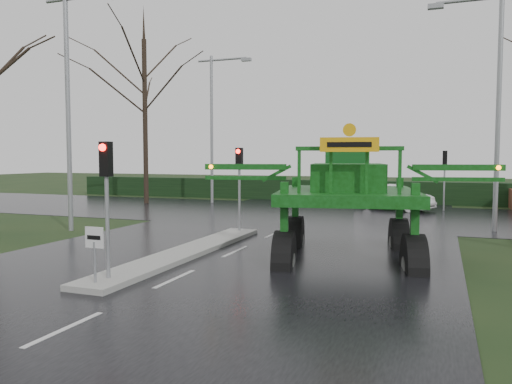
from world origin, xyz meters
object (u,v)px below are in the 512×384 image
(keep_left_sign, at_px, (95,246))
(traffic_signal_mid, at_px, (239,171))
(white_sedan, at_px, (394,210))
(crop_sprayer, at_px, (285,182))
(traffic_signal_far, at_px, (445,167))
(street_light_left_near, at_px, (73,89))
(street_light_right, at_px, (491,89))
(street_light_left_far, at_px, (216,115))
(traffic_signal_near, at_px, (106,180))

(keep_left_sign, relative_size, traffic_signal_mid, 0.38)
(white_sedan, bearing_deg, crop_sprayer, -164.02)
(traffic_signal_far, xyz_separation_m, street_light_left_near, (-14.69, -14.01, 3.40))
(street_light_right, relative_size, street_light_left_far, 1.00)
(traffic_signal_mid, distance_m, white_sedan, 13.09)
(traffic_signal_mid, relative_size, crop_sprayer, 0.39)
(keep_left_sign, bearing_deg, traffic_signal_near, 90.00)
(traffic_signal_mid, relative_size, white_sedan, 0.78)
(traffic_signal_near, height_order, traffic_signal_far, same)
(traffic_signal_near, relative_size, street_light_left_far, 0.35)
(traffic_signal_near, xyz_separation_m, street_light_left_near, (-6.89, 7.01, 3.40))
(traffic_signal_mid, xyz_separation_m, traffic_signal_far, (7.80, 12.52, 0.00))
(white_sedan, bearing_deg, street_light_left_far, 108.43)
(traffic_signal_near, xyz_separation_m, street_light_right, (9.49, 13.01, 3.40))
(street_light_left_near, height_order, street_light_right, same)
(keep_left_sign, relative_size, crop_sprayer, 0.15)
(street_light_left_far, bearing_deg, traffic_signal_mid, -61.14)
(keep_left_sign, bearing_deg, street_light_left_near, 132.59)
(street_light_right, bearing_deg, street_light_left_far, 153.98)
(keep_left_sign, distance_m, white_sedan, 21.42)
(traffic_signal_near, distance_m, traffic_signal_mid, 8.50)
(keep_left_sign, distance_m, street_light_left_far, 23.11)
(traffic_signal_near, height_order, street_light_left_far, street_light_left_far)
(street_light_left_far, bearing_deg, street_light_left_near, -90.00)
(traffic_signal_near, distance_m, street_light_left_far, 22.37)
(traffic_signal_far, distance_m, crop_sprayer, 17.68)
(street_light_right, height_order, white_sedan, street_light_right)
(street_light_left_near, bearing_deg, traffic_signal_mid, 12.21)
(street_light_right, bearing_deg, keep_left_sign, -125.12)
(street_light_left_near, height_order, white_sedan, street_light_left_near)
(traffic_signal_near, relative_size, traffic_signal_mid, 1.00)
(keep_left_sign, xyz_separation_m, traffic_signal_near, (0.00, 0.49, 1.53))
(street_light_left_near, distance_m, street_light_left_far, 14.00)
(street_light_left_near, height_order, crop_sprayer, street_light_left_near)
(keep_left_sign, distance_m, traffic_signal_mid, 9.12)
(street_light_left_near, bearing_deg, traffic_signal_far, 43.63)
(street_light_right, xyz_separation_m, white_sedan, (-4.45, 7.29, -5.99))
(street_light_right, xyz_separation_m, crop_sprayer, (-6.13, -9.11, -3.58))
(keep_left_sign, xyz_separation_m, crop_sprayer, (3.36, 4.39, 1.35))
(street_light_left_near, bearing_deg, traffic_signal_near, -45.47)
(street_light_left_near, bearing_deg, street_light_right, 20.11)
(street_light_left_far, bearing_deg, keep_left_sign, -72.22)
(traffic_signal_far, height_order, street_light_right, street_light_right)
(traffic_signal_far, bearing_deg, crop_sprayer, 75.47)
(keep_left_sign, bearing_deg, crop_sprayer, 52.55)
(keep_left_sign, xyz_separation_m, street_light_right, (9.49, 13.50, 4.93))
(keep_left_sign, relative_size, white_sedan, 0.30)
(keep_left_sign, relative_size, street_light_right, 0.14)
(street_light_right, distance_m, white_sedan, 10.43)
(traffic_signal_far, xyz_separation_m, street_light_right, (1.69, -8.01, 3.40))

